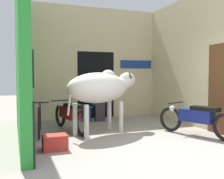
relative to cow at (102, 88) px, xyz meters
name	(u,v)px	position (x,y,z in m)	size (l,w,h in m)	color
ground_plane	(161,154)	(0.43, -1.95, -1.08)	(30.00, 30.00, 0.00)	#9E9389
wall_left_shopfront	(21,60)	(-1.78, 0.10, 0.62)	(0.25, 4.11, 3.52)	green
wall_back_with_doorway	(92,72)	(0.47, 2.44, 0.40)	(4.25, 0.93, 3.52)	beige
wall_right_with_door	(193,62)	(2.64, 0.06, 0.66)	(0.22, 4.11, 3.52)	beige
cow	(102,88)	(0.00, 0.00, 0.00)	(2.15, 1.38, 1.50)	silver
motorcycle_near	(196,118)	(1.88, -1.07, -0.66)	(0.89, 1.87, 0.73)	black
motorcycle_far	(70,114)	(-0.67, 0.47, -0.66)	(0.61, 1.92, 0.73)	black
bicycle	(40,119)	(-1.40, 0.40, -0.72)	(0.44, 1.68, 0.71)	black
shopkeeper_seated	(99,99)	(0.44, 1.62, -0.42)	(0.39, 0.33, 1.26)	#3D3842
plastic_stool	(87,114)	(0.06, 1.61, -0.84)	(0.38, 0.38, 0.44)	#2856B2
crate	(55,142)	(-1.26, -1.06, -0.94)	(0.44, 0.32, 0.28)	red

